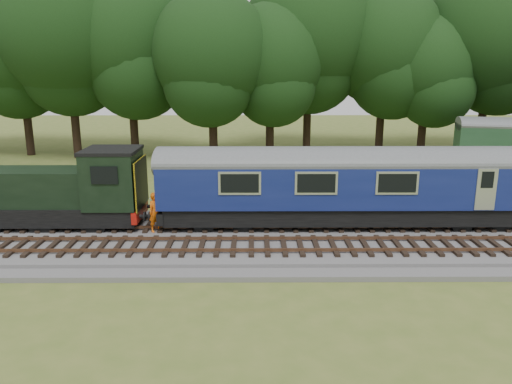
{
  "coord_description": "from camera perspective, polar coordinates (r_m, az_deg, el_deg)",
  "views": [
    {
      "loc": [
        -0.6,
        -21.52,
        7.83
      ],
      "look_at": [
        -0.46,
        1.4,
        2.0
      ],
      "focal_mm": 35.0,
      "sensor_mm": 36.0,
      "label": 1
    }
  ],
  "objects": [
    {
      "name": "ground",
      "position": [
        22.9,
        1.17,
        -5.72
      ],
      "size": [
        120.0,
        120.0,
        0.0
      ],
      "primitive_type": "plane",
      "color": "#4F6324",
      "rests_on": "ground"
    },
    {
      "name": "ballast",
      "position": [
        22.85,
        1.17,
        -5.31
      ],
      "size": [
        70.0,
        7.0,
        0.35
      ],
      "primitive_type": "cube",
      "color": "#4C4C4F",
      "rests_on": "ground"
    },
    {
      "name": "track_north",
      "position": [
        24.09,
        1.09,
        -3.65
      ],
      "size": [
        67.2,
        2.4,
        0.21
      ],
      "color": "black",
      "rests_on": "ballast"
    },
    {
      "name": "track_south",
      "position": [
        21.26,
        1.29,
        -6.14
      ],
      "size": [
        67.2,
        2.4,
        0.21
      ],
      "color": "black",
      "rests_on": "ballast"
    },
    {
      "name": "fence",
      "position": [
        27.18,
        0.92,
        -2.48
      ],
      "size": [
        64.0,
        0.12,
        1.0
      ],
      "primitive_type": null,
      "color": "#6B6054",
      "rests_on": "ground"
    },
    {
      "name": "tree_line",
      "position": [
        44.22,
        0.42,
        4.07
      ],
      "size": [
        70.0,
        8.0,
        18.0
      ],
      "primitive_type": null,
      "color": "black",
      "rests_on": "ground"
    },
    {
      "name": "dmu_railcar",
      "position": [
        23.95,
        10.77,
        1.42
      ],
      "size": [
        18.05,
        2.86,
        3.88
      ],
      "color": "black",
      "rests_on": "ground"
    },
    {
      "name": "shunter_loco",
      "position": [
        25.42,
        -21.83,
        -0.09
      ],
      "size": [
        8.91,
        2.6,
        3.38
      ],
      "color": "black",
      "rests_on": "ground"
    },
    {
      "name": "worker",
      "position": [
        23.42,
        -11.41,
        -2.28
      ],
      "size": [
        0.8,
        0.77,
        1.85
      ],
      "primitive_type": "imported",
      "rotation": [
        0.0,
        0.0,
        0.7
      ],
      "color": "orange",
      "rests_on": "ballast"
    }
  ]
}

